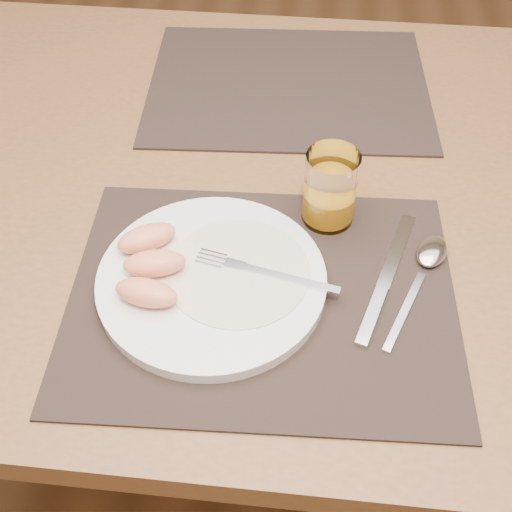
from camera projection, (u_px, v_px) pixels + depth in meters
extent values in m
plane|color=brown|center=(264.00, 425.00, 1.46)|extent=(5.00, 5.00, 0.00)
cube|color=brown|center=(268.00, 184.00, 0.92)|extent=(1.40, 0.90, 0.04)
cylinder|color=brown|center=(14.00, 181.00, 1.48)|extent=(0.06, 0.06, 0.71)
cube|color=black|center=(262.00, 295.00, 0.75)|extent=(0.47, 0.37, 0.00)
cube|color=black|center=(288.00, 85.00, 1.04)|extent=(0.47, 0.38, 0.00)
cylinder|color=white|center=(212.00, 280.00, 0.75)|extent=(0.27, 0.27, 0.02)
cylinder|color=white|center=(238.00, 271.00, 0.75)|extent=(0.17, 0.17, 0.00)
cube|color=silver|center=(292.00, 279.00, 0.74)|extent=(0.11, 0.03, 0.00)
cube|color=silver|center=(235.00, 265.00, 0.76)|extent=(0.03, 0.02, 0.00)
cube|color=silver|center=(211.00, 259.00, 0.76)|extent=(0.04, 0.03, 0.00)
cube|color=silver|center=(396.00, 251.00, 0.79)|extent=(0.05, 0.13, 0.00)
cube|color=silver|center=(372.00, 315.00, 0.73)|extent=(0.04, 0.09, 0.01)
cube|color=silver|center=(405.00, 311.00, 0.73)|extent=(0.05, 0.12, 0.00)
ellipsoid|color=silver|center=(432.00, 251.00, 0.79)|extent=(0.05, 0.07, 0.01)
cylinder|color=white|center=(330.00, 188.00, 0.80)|extent=(0.07, 0.07, 0.10)
cylinder|color=orange|center=(328.00, 205.00, 0.82)|extent=(0.06, 0.06, 0.04)
ellipsoid|color=#F69064|center=(146.00, 293.00, 0.71)|extent=(0.08, 0.05, 0.03)
ellipsoid|color=#F69064|center=(154.00, 263.00, 0.74)|extent=(0.08, 0.05, 0.03)
ellipsoid|color=#F69064|center=(147.00, 238.00, 0.77)|extent=(0.08, 0.07, 0.03)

